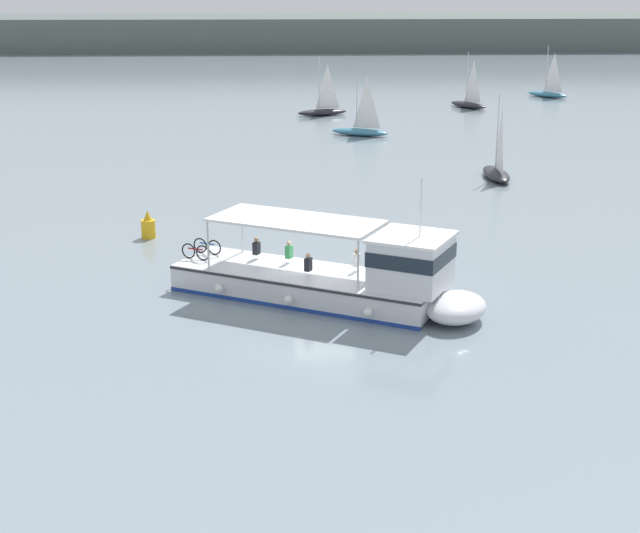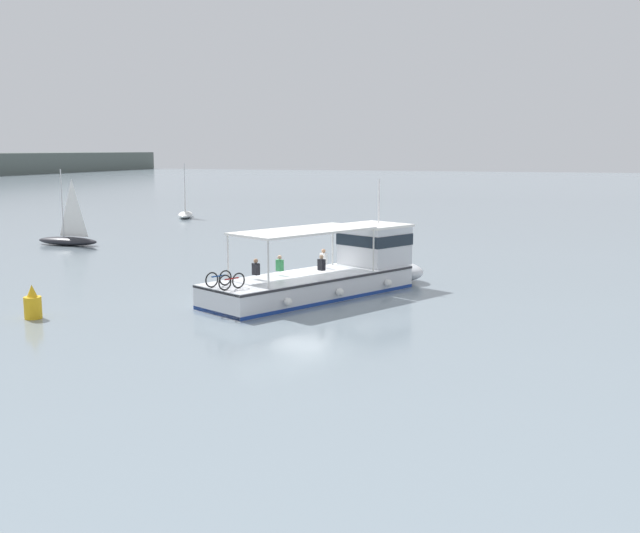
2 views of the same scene
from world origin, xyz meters
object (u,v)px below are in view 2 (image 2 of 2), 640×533
object	(u,v)px
sailboat_near_port	(68,238)
channel_buoy	(33,305)
ferry_main	(335,272)
sailboat_off_bow	(185,212)

from	to	relation	value
sailboat_near_port	channel_buoy	bearing A→B (deg)	-146.94
ferry_main	channel_buoy	bearing A→B (deg)	131.53
sailboat_off_bow	channel_buoy	world-z (taller)	sailboat_off_bow
sailboat_off_bow	sailboat_near_port	distance (m)	22.21
ferry_main	sailboat_near_port	distance (m)	26.00
sailboat_off_bow	sailboat_near_port	xyz separation A→B (m)	(-22.09, -2.37, 0.00)
sailboat_near_port	ferry_main	bearing A→B (deg)	-116.01
sailboat_off_bow	sailboat_near_port	world-z (taller)	same
channel_buoy	sailboat_near_port	bearing A→B (deg)	33.06
sailboat_off_bow	channel_buoy	xyz separation A→B (m)	(-42.44, -15.62, 0.03)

